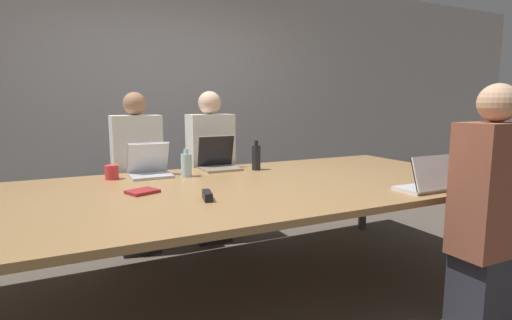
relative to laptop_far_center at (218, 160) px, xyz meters
The scene contains 14 objects.
ground_plane 1.08m from the laptop_far_center, 101.28° to the right, with size 24.00×24.00×0.00m, color brown.
curtain_wall 1.56m from the laptop_far_center, 95.53° to the left, with size 12.00×0.06×2.80m.
conference_table 0.72m from the laptop_far_center, 101.28° to the right, with size 3.77×1.69×0.73m.
laptop_far_center is the anchor object (origin of this frame).
person_far_center 0.36m from the laptop_far_center, 81.03° to the left, with size 0.40×0.24×1.39m.
bottle_far_center 0.33m from the laptop_far_center, 34.29° to the right, with size 0.07×0.07×0.25m.
laptop_far_midleft 0.59m from the laptop_far_center, behind, with size 0.31×0.27×0.26m.
person_far_midleft 0.71m from the laptop_far_center, 151.37° to the left, with size 0.40×0.24×1.38m.
cup_far_midleft 0.86m from the laptop_far_center, behind, with size 0.10×0.10×0.10m.
bottle_far_midleft 0.41m from the laptop_far_center, 146.84° to the right, with size 0.08×0.08×0.21m.
laptop_near_right 1.65m from the laptop_far_center, 57.19° to the right, with size 0.37×0.23×0.23m.
person_near_right 2.00m from the laptop_far_center, 62.63° to the right, with size 0.40×0.24×1.39m.
stapler 1.08m from the laptop_far_center, 114.42° to the right, with size 0.07×0.16×0.05m.
notebook 0.99m from the laptop_far_center, 139.42° to the right, with size 0.21×0.20×0.02m.
Camera 1 is at (-1.05, -2.41, 1.29)m, focal length 28.00 mm.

